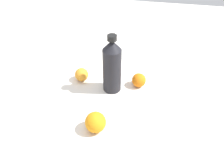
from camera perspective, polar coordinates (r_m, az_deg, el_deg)
The scene contains 5 objects.
ground_plane at distance 1.05m, azimuth 0.78°, elevation -4.05°, with size 2.40×2.40×0.00m, color silver.
water_bottle at distance 0.99m, azimuth -0.00°, elevation 2.17°, with size 0.08×0.08×0.27m.
orange_0 at distance 1.07m, azimuth 6.57°, elevation -1.38°, with size 0.06×0.06×0.06m, color orange.
orange_1 at distance 1.11m, azimuth -7.45°, elevation -0.02°, with size 0.06×0.06×0.06m, color orange.
orange_2 at distance 0.87m, azimuth -4.06°, elevation -11.55°, with size 0.08×0.08×0.08m, color orange.
Camera 1 is at (0.14, -0.79, 0.69)m, focal length 37.41 mm.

